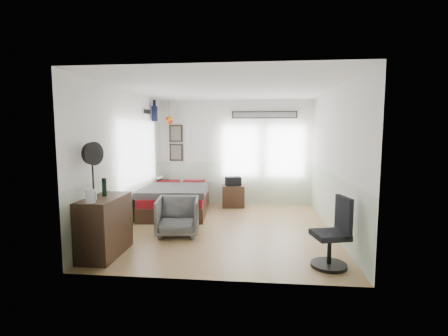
{
  "coord_description": "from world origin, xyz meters",
  "views": [
    {
      "loc": [
        0.55,
        -6.17,
        1.88
      ],
      "look_at": [
        -0.1,
        0.4,
        1.15
      ],
      "focal_mm": 26.0,
      "sensor_mm": 36.0,
      "label": 1
    }
  ],
  "objects_px": {
    "nightstand": "(233,196)",
    "task_chair": "(334,239)",
    "dresser": "(105,226)",
    "bed": "(176,200)",
    "armchair": "(178,216)"
  },
  "relations": [
    {
      "from": "nightstand",
      "to": "task_chair",
      "type": "relative_size",
      "value": 0.55
    },
    {
      "from": "dresser",
      "to": "nightstand",
      "type": "distance_m",
      "value": 3.84
    },
    {
      "from": "bed",
      "to": "nightstand",
      "type": "height_order",
      "value": "bed"
    },
    {
      "from": "bed",
      "to": "armchair",
      "type": "distance_m",
      "value": 1.67
    },
    {
      "from": "bed",
      "to": "armchair",
      "type": "relative_size",
      "value": 2.77
    },
    {
      "from": "dresser",
      "to": "nightstand",
      "type": "xyz_separation_m",
      "value": [
        1.72,
        3.42,
        -0.18
      ]
    },
    {
      "from": "bed",
      "to": "task_chair",
      "type": "distance_m",
      "value": 4.05
    },
    {
      "from": "dresser",
      "to": "armchair",
      "type": "height_order",
      "value": "dresser"
    },
    {
      "from": "armchair",
      "to": "nightstand",
      "type": "height_order",
      "value": "armchair"
    },
    {
      "from": "armchair",
      "to": "nightstand",
      "type": "relative_size",
      "value": 1.4
    },
    {
      "from": "armchair",
      "to": "nightstand",
      "type": "bearing_deg",
      "value": 62.11
    },
    {
      "from": "dresser",
      "to": "bed",
      "type": "bearing_deg",
      "value": 80.64
    },
    {
      "from": "nightstand",
      "to": "dresser",
      "type": "bearing_deg",
      "value": -123.83
    },
    {
      "from": "bed",
      "to": "dresser",
      "type": "distance_m",
      "value": 2.71
    },
    {
      "from": "dresser",
      "to": "task_chair",
      "type": "xyz_separation_m",
      "value": [
        3.38,
        -0.12,
        -0.04
      ]
    }
  ]
}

